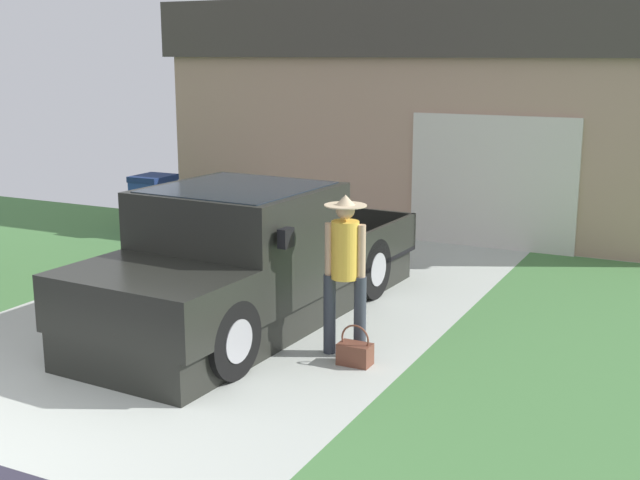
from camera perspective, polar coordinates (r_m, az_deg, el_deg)
The scene contains 5 objects.
pickup_truck at distance 9.67m, azimuth -5.48°, elevation -1.74°, with size 2.17×5.26×1.66m.
person_with_hat at distance 8.61m, azimuth 1.74°, elevation -1.56°, with size 0.46×0.44×1.73m.
handbag at distance 8.59m, azimuth 2.43°, elevation -7.78°, with size 0.34×0.21×0.43m.
house_with_garage at distance 16.85m, azimuth 9.12°, elevation 8.99°, with size 9.62×5.99×4.08m.
wheeled_trash_bin at distance 14.93m, azimuth -11.41°, elevation 2.60°, with size 0.60×0.72×1.04m.
Camera 1 is at (5.33, -4.15, 3.15)m, focal length 46.28 mm.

